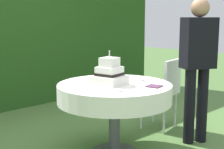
% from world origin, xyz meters
% --- Properties ---
extents(cake_table, '(1.16, 1.16, 0.73)m').
position_xyz_m(cake_table, '(0.00, 0.00, 0.63)').
color(cake_table, '#4C4C51').
rests_on(cake_table, ground_plane).
extents(wedding_cake, '(0.34, 0.34, 0.35)m').
position_xyz_m(wedding_cake, '(-0.06, 0.02, 0.84)').
color(wedding_cake, white).
rests_on(wedding_cake, cake_table).
extents(serving_plate_near, '(0.12, 0.12, 0.01)m').
position_xyz_m(serving_plate_near, '(0.32, -0.04, 0.74)').
color(serving_plate_near, white).
rests_on(serving_plate_near, cake_table).
extents(serving_plate_far, '(0.10, 0.10, 0.01)m').
position_xyz_m(serving_plate_far, '(-0.21, -0.25, 0.74)').
color(serving_plate_far, white).
rests_on(serving_plate_far, cake_table).
extents(napkin_stack, '(0.16, 0.16, 0.01)m').
position_xyz_m(napkin_stack, '(0.17, -0.37, 0.74)').
color(napkin_stack, '#603856').
rests_on(napkin_stack, cake_table).
extents(garden_chair, '(0.47, 0.47, 0.89)m').
position_xyz_m(garden_chair, '(0.98, 0.10, 0.54)').
color(garden_chair, white).
rests_on(garden_chair, ground_plane).
extents(standing_person, '(0.41, 0.34, 1.60)m').
position_xyz_m(standing_person, '(0.87, -0.42, 0.93)').
color(standing_person, black).
rests_on(standing_person, ground_plane).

